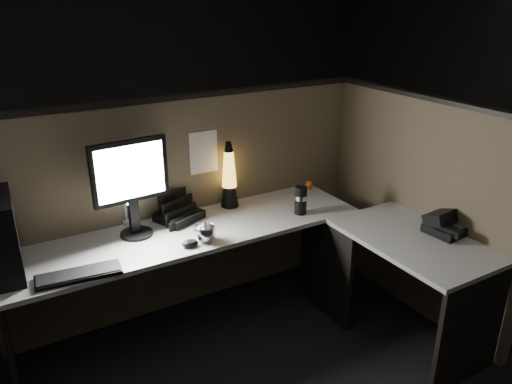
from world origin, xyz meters
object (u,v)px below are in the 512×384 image
keyboard (79,275)px  monitor (131,179)px  lava_lamp (229,180)px  desk_phone (446,223)px

keyboard → monitor: bearing=45.0°
monitor → lava_lamp: bearing=3.3°
keyboard → lava_lamp: 1.23m
monitor → desk_phone: (1.70, -0.96, -0.31)m
keyboard → desk_phone: desk_phone is taller
monitor → desk_phone: size_ratio=2.20×
desk_phone → keyboard: bearing=159.1°
lava_lamp → desk_phone: bearing=-47.1°
monitor → keyboard: bearing=-145.6°
lava_lamp → desk_phone: (0.98, -1.06, -0.14)m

